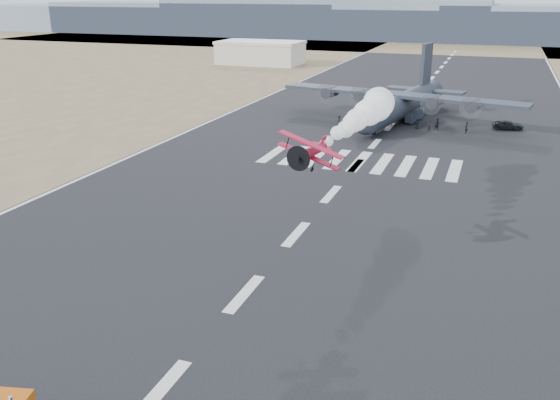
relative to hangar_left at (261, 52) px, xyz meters
The scene contains 20 objects.
ground 154.08m from the hangar_left, 70.27° to the right, with size 500.00×500.00×0.00m, color black.
scrub_far 99.70m from the hangar_left, 58.54° to the left, with size 500.00×80.00×0.00m, color brown.
runway_markings 99.70m from the hangar_left, 58.54° to the right, with size 60.00×260.00×0.01m, color silver, non-canonical shape.
ridge_seg_a 183.53m from the hangar_left, 141.19° to the left, with size 150.00×50.00×13.00m, color slate.
ridge_seg_b 139.02m from the hangar_left, 124.15° to the left, with size 150.00×50.00×15.00m, color slate.
ridge_seg_c 115.84m from the hangar_left, 96.45° to the left, with size 150.00×50.00×17.00m, color slate.
ridge_seg_d 126.25m from the hangar_left, 65.67° to the left, with size 150.00×50.00×13.00m, color slate.
hangar_left is the anchor object (origin of this frame).
aerobatic_biplane 137.30m from the hangar_left, 66.50° to the right, with size 5.37×4.96×2.84m.
smoke_trail 121.67m from the hangar_left, 62.69° to the right, with size 3.47×21.25×3.47m.
transport_aircraft 85.62m from the hangar_left, 51.78° to the right, with size 41.56×34.04×12.03m.
support_vehicle 97.90m from the hangar_left, 44.25° to the right, with size 2.22×4.81×1.34m, color black.
crew_a 97.53m from the hangar_left, 48.99° to the right, with size 0.65×0.54×1.79m, color black.
crew_b 94.17m from the hangar_left, 50.76° to the right, with size 0.92×0.57×1.88m, color black.
crew_c 86.53m from the hangar_left, 59.55° to the right, with size 1.01×0.47×1.56m, color black.
crew_d 90.68m from the hangar_left, 58.33° to the right, with size 1.04×0.53×1.77m, color black.
crew_e 92.19m from the hangar_left, 52.32° to the right, with size 0.87×0.53×1.78m, color black.
crew_f 89.36m from the hangar_left, 54.38° to the right, with size 1.71×0.55×1.84m, color black.
crew_g 94.05m from the hangar_left, 51.63° to the right, with size 0.58×0.48×1.59m, color black.
crew_h 88.64m from the hangar_left, 54.87° to the right, with size 0.83×0.51×1.70m, color black.
Camera 1 is at (15.80, -23.59, 21.21)m, focal length 38.00 mm.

